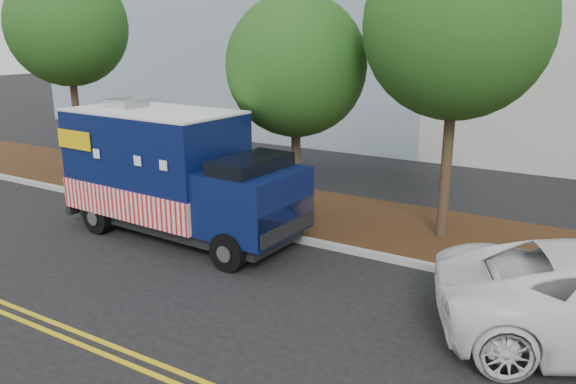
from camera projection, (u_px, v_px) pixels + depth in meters
The scene contains 10 objects.
ground at pixel (186, 241), 14.18m from camera, with size 120.00×120.00×0.00m, color black.
curb at pixel (220, 223), 15.32m from camera, with size 120.00×0.18×0.15m, color #9E9E99.
mulch_strip at pixel (263, 203), 17.05m from camera, with size 120.00×4.00×0.15m, color black.
centerline_near at pixel (28, 312), 10.52m from camera, with size 120.00×0.10×0.01m, color gold.
centerline_far at pixel (16, 318), 10.31m from camera, with size 120.00×0.10×0.01m, color gold.
tree_a at pixel (67, 27), 19.59m from camera, with size 4.15×4.15×7.38m.
tree_b at pixel (296, 66), 14.99m from camera, with size 3.81×3.81×6.13m.
tree_c at pixel (457, 26), 12.77m from camera, with size 4.34×4.34×7.40m.
sign_post at pixel (203, 176), 15.74m from camera, with size 0.06×0.06×2.40m, color #473828.
food_truck at pixel (173, 176), 14.27m from camera, with size 6.60×2.73×3.42m.
Camera 1 is at (9.09, -10.06, 5.03)m, focal length 35.00 mm.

